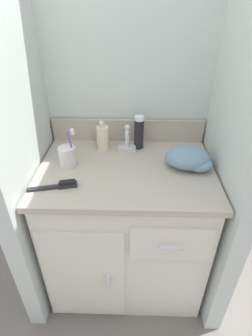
# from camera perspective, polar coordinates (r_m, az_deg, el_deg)

# --- Properties ---
(ground_plane) EXTENTS (6.00, 6.00, 0.00)m
(ground_plane) POSITION_cam_1_polar(r_m,az_deg,el_deg) (1.82, 0.03, -21.63)
(ground_plane) COLOR slate
(wall_back) EXTENTS (1.01, 0.08, 2.20)m
(wall_back) POSITION_cam_1_polar(r_m,az_deg,el_deg) (1.44, 0.46, 17.71)
(wall_back) COLOR silver
(wall_back) RESTS_ON ground_plane
(wall_left) EXTENTS (0.08, 0.67, 2.20)m
(wall_left) POSITION_cam_1_polar(r_m,az_deg,el_deg) (1.22, -23.07, 12.12)
(wall_left) COLOR silver
(wall_left) RESTS_ON ground_plane
(wall_right) EXTENTS (0.08, 0.67, 2.20)m
(wall_right) POSITION_cam_1_polar(r_m,az_deg,el_deg) (1.19, 23.58, 11.61)
(wall_right) COLOR silver
(wall_right) RESTS_ON ground_plane
(vanity) EXTENTS (0.83, 0.60, 0.80)m
(vanity) POSITION_cam_1_polar(r_m,az_deg,el_deg) (1.49, -0.02, -12.54)
(vanity) COLOR silver
(vanity) RESTS_ON ground_plane
(backsplash) EXTENTS (0.83, 0.02, 0.12)m
(backsplash) POSITION_cam_1_polar(r_m,az_deg,el_deg) (1.47, 0.36, 8.19)
(backsplash) COLOR #B2A899
(backsplash) RESTS_ON vanity
(sink_faucet) EXTENTS (0.09, 0.09, 0.14)m
(sink_faucet) POSITION_cam_1_polar(r_m,az_deg,el_deg) (1.38, 0.25, 5.76)
(sink_faucet) COLOR silver
(sink_faucet) RESTS_ON vanity
(toothbrush_cup) EXTENTS (0.09, 0.08, 0.19)m
(toothbrush_cup) POSITION_cam_1_polar(r_m,az_deg,el_deg) (1.28, -12.59, 2.58)
(toothbrush_cup) COLOR silver
(toothbrush_cup) RESTS_ON vanity
(soap_dispenser) EXTENTS (0.06, 0.07, 0.16)m
(soap_dispenser) POSITION_cam_1_polar(r_m,az_deg,el_deg) (1.38, -5.08, 6.62)
(soap_dispenser) COLOR beige
(soap_dispenser) RESTS_ON vanity
(shaving_cream_can) EXTENTS (0.05, 0.05, 0.18)m
(shaving_cream_can) POSITION_cam_1_polar(r_m,az_deg,el_deg) (1.38, 2.84, 7.75)
(shaving_cream_can) COLOR black
(shaving_cream_can) RESTS_ON vanity
(hairbrush) EXTENTS (0.21, 0.07, 0.03)m
(hairbrush) POSITION_cam_1_polar(r_m,az_deg,el_deg) (1.15, -14.24, -3.69)
(hairbrush) COLOR #232328
(hairbrush) RESTS_ON vanity
(hand_towel) EXTENTS (0.22, 0.17, 0.10)m
(hand_towel) POSITION_cam_1_polar(r_m,az_deg,el_deg) (1.27, 13.76, 1.95)
(hand_towel) COLOR #6B8EA8
(hand_towel) RESTS_ON vanity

